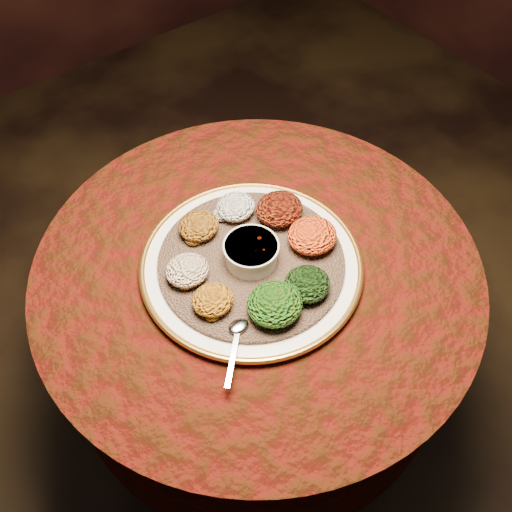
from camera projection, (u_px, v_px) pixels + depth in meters
table at (257, 309)px, 1.35m from camera, size 0.96×0.96×0.73m
platter at (251, 264)px, 1.20m from camera, size 0.47×0.47×0.02m
injera at (251, 261)px, 1.19m from camera, size 0.52×0.52×0.01m
stew_bowl at (251, 251)px, 1.16m from camera, size 0.12×0.12×0.05m
spoon at (238, 331)px, 1.07m from camera, size 0.12×0.11×0.01m
portion_ayib at (236, 207)px, 1.25m from camera, size 0.09×0.08×0.04m
portion_kitfo at (279, 209)px, 1.24m from camera, size 0.10×0.10×0.05m
portion_tikil at (312, 236)px, 1.19m from camera, size 0.11×0.10×0.05m
portion_gomen at (307, 284)px, 1.12m from camera, size 0.09×0.09×0.04m
portion_mixveg at (275, 304)px, 1.08m from camera, size 0.11×0.10×0.05m
portion_kik at (213, 300)px, 1.10m from camera, size 0.08×0.08×0.04m
portion_timatim at (187, 270)px, 1.14m from camera, size 0.09×0.08×0.04m
portion_shiro at (199, 226)px, 1.21m from camera, size 0.09×0.08×0.04m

